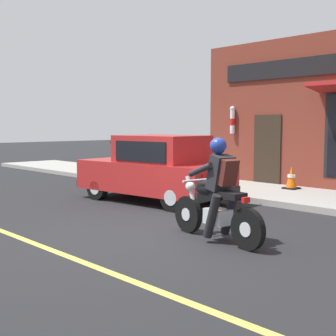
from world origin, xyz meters
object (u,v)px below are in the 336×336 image
(car_hatchback, at_px, (156,169))
(traffic_cone, at_px, (291,178))
(motorcycle_with_rider, at_px, (217,198))
(fire_hydrant, at_px, (187,169))

(car_hatchback, bearing_deg, traffic_cone, -24.81)
(motorcycle_with_rider, distance_m, car_hatchback, 3.91)
(traffic_cone, relative_size, fire_hydrant, 0.68)
(traffic_cone, height_order, fire_hydrant, fire_hydrant)
(motorcycle_with_rider, xyz_separation_m, traffic_cone, (5.19, 1.90, -0.25))
(fire_hydrant, bearing_deg, motorcycle_with_rider, -131.22)
(motorcycle_with_rider, bearing_deg, fire_hydrant, 48.78)
(motorcycle_with_rider, xyz_separation_m, fire_hydrant, (3.99, 4.56, -0.11))
(motorcycle_with_rider, relative_size, fire_hydrant, 2.29)
(fire_hydrant, bearing_deg, traffic_cone, -65.72)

